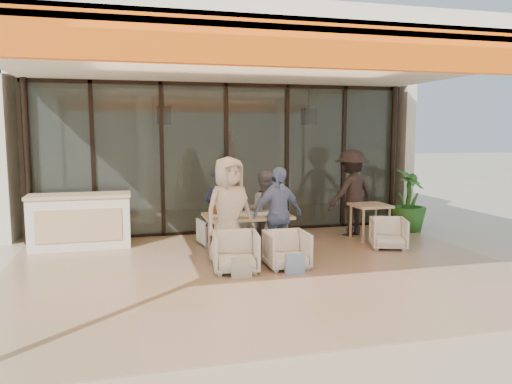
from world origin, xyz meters
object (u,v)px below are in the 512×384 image
Objects in this scene: side_chair at (389,232)px; standing_woman at (351,193)px; dining_table at (247,218)px; host_counter at (80,221)px; diner_periwinkle at (278,214)px; chair_far_right at (257,228)px; diner_cream at (229,211)px; diner_grey at (263,210)px; diner_navy at (219,211)px; chair_far_left at (215,231)px; side_table at (370,209)px; chair_near_right at (287,248)px; potted_palm at (409,201)px; chair_near_left at (236,250)px.

standing_woman is (-0.17, 1.26, 0.58)m from side_chair.
standing_woman reaches higher than dining_table.
host_counter is 1.15× the size of diner_periwinkle.
standing_woman reaches higher than chair_far_right.
chair_far_right is 1.74m from diner_cream.
side_chair is (5.58, -1.48, -0.21)m from host_counter.
diner_navy is at bearing 14.20° from diner_grey.
chair_far_left is (2.48, -0.37, -0.24)m from host_counter.
chair_far_right is 0.37× the size of diner_periwinkle.
diner_periwinkle is 0.88× the size of standing_woman.
side_table reaches higher than chair_far_right.
side_table reaches higher than chair_near_right.
diner_grey is 1.99× the size of side_table.
diner_cream is 4.65m from potted_palm.
diner_periwinkle is (0.43, -0.46, 0.12)m from dining_table.
chair_far_right is (0.84, 0.00, 0.00)m from chair_far_left.
chair_far_right is 0.91× the size of side_chair.
dining_table is 0.82× the size of standing_woman.
diner_navy is at bearing -170.44° from potted_palm.
side_chair is (3.10, -1.12, 0.03)m from chair_far_left.
host_counter is at bearing -7.41° from chair_far_right.
chair_near_left is 0.47× the size of diner_navy.
chair_far_left is at bearing 179.91° from side_chair.
dining_table reaches higher than chair_near_left.
diner_periwinkle is (0.00, 0.50, 0.47)m from chair_near_right.
chair_far_left is 3.14m from side_table.
diner_navy is 0.95× the size of diner_periwinkle.
chair_far_left is 0.79× the size of side_table.
chair_far_left is 0.82× the size of chair_near_left.
diner_cream is at bearing -132.26° from dining_table.
chair_far_right is at bearing -75.80° from diner_grey.
diner_grey is 0.92× the size of diner_periwinkle.
chair_near_left is 0.52× the size of potted_palm.
potted_palm is (3.93, 1.18, 0.00)m from dining_table.
diner_cream is (0.00, -0.90, 0.13)m from diner_navy.
diner_periwinkle is 1.17× the size of potted_palm.
chair_far_right is 0.80× the size of side_table.
standing_woman is (2.93, 0.15, 0.62)m from chair_far_left.
side_table is (3.10, 1.53, 0.28)m from chair_near_left.
chair_near_left is 3.47m from side_table.
diner_cream is 3.17m from side_chair.
diner_cream is at bearing 163.64° from diner_periwinkle.
diner_grey reaches higher than potted_palm.
diner_cream is 1.30× the size of potted_palm.
chair_near_right is 4.12m from potted_palm.
chair_near_left is 0.73m from diner_cream.
host_counter is 1.23× the size of dining_table.
chair_far_left is at bearing 113.88° from chair_near_right.
side_chair is at bearing 178.94° from diner_grey.
dining_table is 1.10m from chair_far_left.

